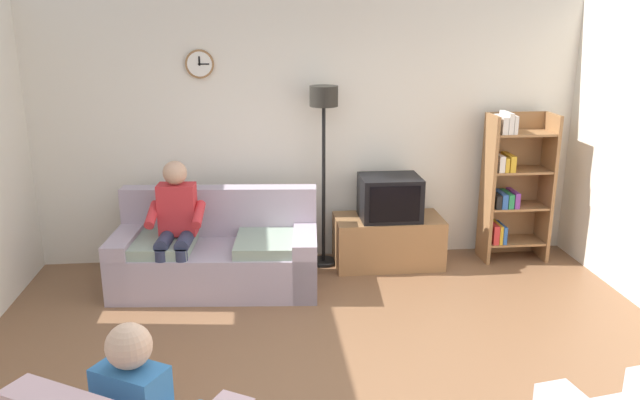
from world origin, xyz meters
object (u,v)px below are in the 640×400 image
couch (217,255)px  bookshelf (512,185)px  tv (390,198)px  person_on_couch (176,221)px  tv_stand (388,241)px  floor_lamp (324,126)px

couch → bookshelf: 3.12m
tv → person_on_couch: bearing=-167.8°
couch → person_on_couch: size_ratio=1.59×
tv → person_on_couch: size_ratio=0.48×
person_on_couch → tv_stand: bearing=12.9°
bookshelf → person_on_couch: size_ratio=1.27×
tv_stand → couch: bearing=-168.0°
couch → tv_stand: (1.73, 0.37, -0.06)m
tv_stand → person_on_couch: person_on_couch is taller
couch → person_on_couch: bearing=-162.6°
floor_lamp → person_on_couch: floor_lamp is taller
couch → bookshelf: (3.05, 0.44, 0.49)m
couch → tv: bearing=11.2°
tv → bookshelf: 1.32m
couch → person_on_couch: 0.53m
tv → floor_lamp: bearing=169.4°
tv_stand → tv: tv is taller
bookshelf → floor_lamp: floor_lamp is taller
tv → bookshelf: size_ratio=0.38×
couch → person_on_couch: person_on_couch is taller
bookshelf → person_on_couch: bookshelf is taller
tv_stand → person_on_couch: size_ratio=0.89×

